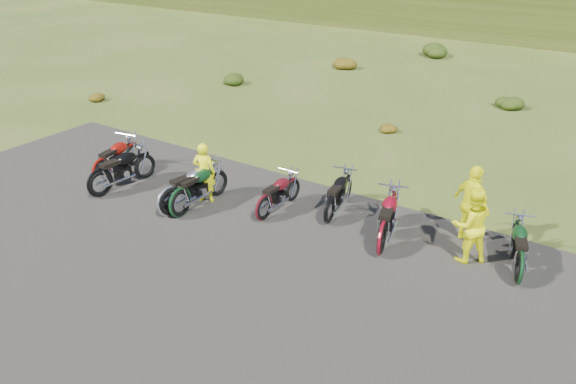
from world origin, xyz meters
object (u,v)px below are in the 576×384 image
Objects in this scene: motorcycle_7 at (516,283)px; person_middle at (204,173)px; motorcycle_3 at (172,216)px; motorcycle_0 at (102,197)px.

person_middle is (-7.91, -0.69, 0.82)m from motorcycle_7.
motorcycle_3 is at bearing 60.56° from person_middle.
motorcycle_0 is 1.38× the size of person_middle.
motorcycle_0 is at bearing 7.89° from person_middle.
motorcycle_0 is 1.13× the size of motorcycle_7.
motorcycle_7 is 7.98m from person_middle.
motorcycle_3 is at bearing 85.50° from motorcycle_7.
motorcycle_7 is at bearing -67.86° from motorcycle_3.
motorcycle_3 is at bearing -79.05° from motorcycle_0.
person_middle reaches higher than motorcycle_3.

